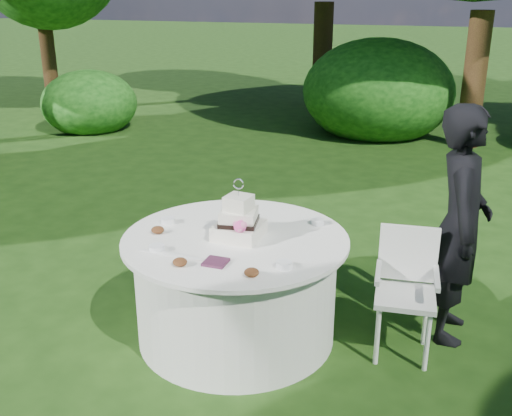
# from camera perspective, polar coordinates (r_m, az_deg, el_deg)

# --- Properties ---
(ground) EXTENTS (80.00, 80.00, 0.00)m
(ground) POSITION_cam_1_polar(r_m,az_deg,el_deg) (4.46, -1.86, -11.91)
(ground) COLOR #17340E
(ground) RESTS_ON ground
(napkins) EXTENTS (0.14, 0.14, 0.02)m
(napkins) POSITION_cam_1_polar(r_m,az_deg,el_deg) (3.73, -3.86, -5.16)
(napkins) COLOR #471E36
(napkins) RESTS_ON table
(feather_plume) EXTENTS (0.48, 0.07, 0.01)m
(feather_plume) POSITION_cam_1_polar(r_m,az_deg,el_deg) (3.87, -8.14, -4.40)
(feather_plume) COLOR white
(feather_plume) RESTS_ON table
(guest) EXTENTS (0.42, 0.63, 1.68)m
(guest) POSITION_cam_1_polar(r_m,az_deg,el_deg) (4.35, 18.84, -1.56)
(guest) COLOR black
(guest) RESTS_ON ground
(table) EXTENTS (1.56, 1.56, 0.77)m
(table) POSITION_cam_1_polar(r_m,az_deg,el_deg) (4.27, -1.92, -7.49)
(table) COLOR silver
(table) RESTS_ON ground
(cake) EXTENTS (0.32, 0.33, 0.42)m
(cake) POSITION_cam_1_polar(r_m,az_deg,el_deg) (4.06, -1.64, -1.35)
(cake) COLOR silver
(cake) RESTS_ON table
(chair) EXTENTS (0.44, 0.43, 0.88)m
(chair) POSITION_cam_1_polar(r_m,az_deg,el_deg) (4.18, 14.11, -6.84)
(chair) COLOR silver
(chair) RESTS_ON ground
(votives) EXTENTS (1.13, 0.90, 0.04)m
(votives) POSITION_cam_1_polar(r_m,az_deg,el_deg) (4.05, -2.37, -2.82)
(votives) COLOR white
(votives) RESTS_ON table
(petal_cups) EXTENTS (0.93, 0.51, 0.05)m
(petal_cups) POSITION_cam_1_polar(r_m,az_deg,el_deg) (3.82, -5.92, -4.33)
(petal_cups) COLOR #562D16
(petal_cups) RESTS_ON table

